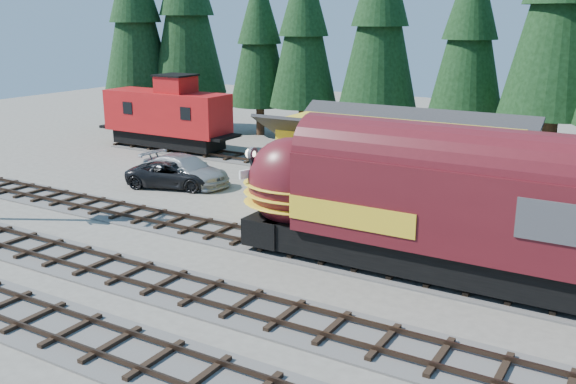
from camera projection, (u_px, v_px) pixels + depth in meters
The scene contains 7 objects.
ground at pixel (285, 291), 24.11m from camera, with size 120.00×120.00×0.00m, color #6B665B.
track_spur at pixel (296, 166), 43.94m from camera, with size 32.00×3.20×0.33m.
depot at pixel (394, 161), 32.02m from camera, with size 12.80×7.00×5.30m.
locomotive at pixel (426, 211), 24.75m from camera, with size 17.16×3.41×4.67m.
caboose at pixel (167, 116), 48.88m from camera, with size 10.29×2.99×5.35m.
pickup_truck_a at pixel (174, 174), 38.56m from camera, with size 2.56×5.56×1.55m, color black.
pickup_truck_b at pixel (185, 170), 39.18m from camera, with size 2.46×6.06×1.76m, color #979A9E.
Camera 1 is at (11.51, -19.06, 9.97)m, focal length 40.00 mm.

